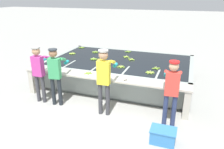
# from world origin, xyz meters

# --- Properties ---
(ground_plane) EXTENTS (80.00, 80.00, 0.00)m
(ground_plane) POSITION_xyz_m (0.00, 0.00, 0.00)
(ground_plane) COLOR #999993
(ground_plane) RESTS_ON ground
(wash_tank) EXTENTS (4.90, 3.05, 0.82)m
(wash_tank) POSITION_xyz_m (0.00, 1.96, 0.40)
(wash_tank) COLOR gray
(wash_tank) RESTS_ON ground
(work_ledge) EXTENTS (4.90, 0.45, 0.82)m
(work_ledge) POSITION_xyz_m (0.00, 0.23, 0.60)
(work_ledge) COLOR #B7B2A3
(work_ledge) RESTS_ON ground
(worker_0) EXTENTS (0.41, 0.72, 1.66)m
(worker_0) POSITION_xyz_m (-1.71, -0.30, 1.01)
(worker_0) COLOR #38383D
(worker_0) RESTS_ON ground
(worker_1) EXTENTS (0.48, 0.74, 1.65)m
(worker_1) POSITION_xyz_m (-1.17, -0.31, 1.00)
(worker_1) COLOR #1E2328
(worker_1) RESTS_ON ground
(worker_2) EXTENTS (0.42, 0.73, 1.76)m
(worker_2) POSITION_xyz_m (0.30, -0.35, 1.08)
(worker_2) COLOR #38383D
(worker_2) RESTS_ON ground
(worker_3) EXTENTS (0.44, 0.73, 1.63)m
(worker_3) POSITION_xyz_m (1.97, -0.31, 0.99)
(worker_3) COLOR navy
(worker_3) RESTS_ON ground
(banana_bunch_floating_0) EXTENTS (0.25, 0.25, 0.08)m
(banana_bunch_floating_0) POSITION_xyz_m (-0.05, 3.15, 0.84)
(banana_bunch_floating_0) COLOR #75A333
(banana_bunch_floating_0) RESTS_ON wash_tank
(banana_bunch_floating_1) EXTENTS (0.28, 0.28, 0.08)m
(banana_bunch_floating_1) POSITION_xyz_m (-1.26, 2.64, 0.83)
(banana_bunch_floating_1) COLOR #75A333
(banana_bunch_floating_1) RESTS_ON wash_tank
(banana_bunch_floating_2) EXTENTS (0.28, 0.28, 0.08)m
(banana_bunch_floating_2) POSITION_xyz_m (-2.02, 2.13, 0.83)
(banana_bunch_floating_2) COLOR #9EC642
(banana_bunch_floating_2) RESTS_ON wash_tank
(banana_bunch_floating_3) EXTENTS (0.28, 0.28, 0.08)m
(banana_bunch_floating_3) POSITION_xyz_m (0.36, 2.10, 0.84)
(banana_bunch_floating_3) COLOR #93BC3D
(banana_bunch_floating_3) RESTS_ON wash_tank
(banana_bunch_floating_4) EXTENTS (0.27, 0.28, 0.08)m
(banana_bunch_floating_4) POSITION_xyz_m (0.27, 1.19, 0.84)
(banana_bunch_floating_4) COLOR #8CB738
(banana_bunch_floating_4) RESTS_ON wash_tank
(banana_bunch_floating_5) EXTENTS (0.28, 0.28, 0.08)m
(banana_bunch_floating_5) POSITION_xyz_m (1.24, 0.97, 0.83)
(banana_bunch_floating_5) COLOR #9EC642
(banana_bunch_floating_5) RESTS_ON wash_tank
(banana_bunch_floating_6) EXTENTS (0.25, 0.25, 0.08)m
(banana_bunch_floating_6) POSITION_xyz_m (-2.13, 3.15, 0.84)
(banana_bunch_floating_6) COLOR #7FAD33
(banana_bunch_floating_6) RESTS_ON wash_tank
(banana_bunch_floating_7) EXTENTS (0.26, 0.28, 0.08)m
(banana_bunch_floating_7) POSITION_xyz_m (-0.69, 2.11, 0.84)
(banana_bunch_floating_7) COLOR #75A333
(banana_bunch_floating_7) RESTS_ON wash_tank
(banana_bunch_floating_8) EXTENTS (0.28, 0.28, 0.08)m
(banana_bunch_floating_8) POSITION_xyz_m (0.10, 2.37, 0.84)
(banana_bunch_floating_8) COLOR #93BC3D
(banana_bunch_floating_8) RESTS_ON wash_tank
(banana_bunch_floating_9) EXTENTS (0.28, 0.27, 0.08)m
(banana_bunch_floating_9) POSITION_xyz_m (-0.91, 1.71, 0.83)
(banana_bunch_floating_9) COLOR #75A333
(banana_bunch_floating_9) RESTS_ON wash_tank
(banana_bunch_floating_10) EXTENTS (0.26, 0.26, 0.08)m
(banana_bunch_floating_10) POSITION_xyz_m (1.35, 1.41, 0.84)
(banana_bunch_floating_10) COLOR #7FAD33
(banana_bunch_floating_10) RESTS_ON wash_tank
(banana_bunch_ledge_0) EXTENTS (0.27, 0.28, 0.08)m
(banana_bunch_ledge_0) POSITION_xyz_m (-0.45, 0.28, 0.84)
(banana_bunch_ledge_0) COLOR #75A333
(banana_bunch_ledge_0) RESTS_ON work_ledge
(banana_bunch_ledge_1) EXTENTS (0.28, 0.28, 0.08)m
(banana_bunch_ledge_1) POSITION_xyz_m (-1.45, 0.12, 0.84)
(banana_bunch_ledge_1) COLOR #93BC3D
(banana_bunch_ledge_1) RESTS_ON work_ledge
(knife_0) EXTENTS (0.31, 0.21, 0.02)m
(knife_0) POSITION_xyz_m (0.78, 0.19, 0.83)
(knife_0) COLOR silver
(knife_0) RESTS_ON work_ledge
(crate) EXTENTS (0.55, 0.39, 0.32)m
(crate) POSITION_xyz_m (1.93, -1.06, 0.16)
(crate) COLOR #3375B7
(crate) RESTS_ON ground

